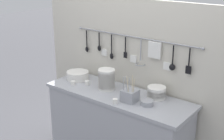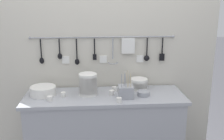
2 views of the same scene
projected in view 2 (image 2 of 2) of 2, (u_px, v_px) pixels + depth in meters
counter at (105, 140)px, 2.50m from camera, size 1.45×0.48×0.92m
back_wall at (103, 88)px, 2.66m from camera, size 2.25×0.11×1.77m
bowl_stack_nested_right at (88, 84)px, 2.37m from camera, size 0.16×0.16×0.20m
bowl_stack_wide_centre at (139, 84)px, 2.52m from camera, size 0.17×0.17×0.11m
plate_stack at (43, 91)px, 2.38m from camera, size 0.23×0.23×0.08m
steel_mixing_bowl at (143, 94)px, 2.36m from camera, size 0.11×0.11×0.04m
cutlery_caddy at (126, 91)px, 2.32m from camera, size 0.13×0.13×0.25m
cup_back_left at (119, 100)px, 2.21m from camera, size 0.04×0.04×0.04m
cup_centre at (63, 94)px, 2.34m from camera, size 0.04×0.04×0.04m
cup_edge_near at (112, 93)px, 2.38m from camera, size 0.04×0.04×0.04m
cup_by_caddy at (114, 89)px, 2.48m from camera, size 0.04×0.04×0.04m
cup_front_left at (50, 99)px, 2.24m from camera, size 0.04×0.04×0.04m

